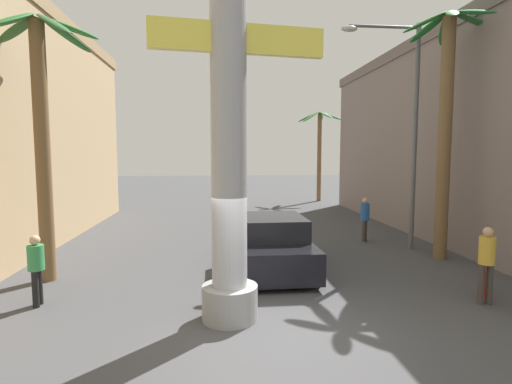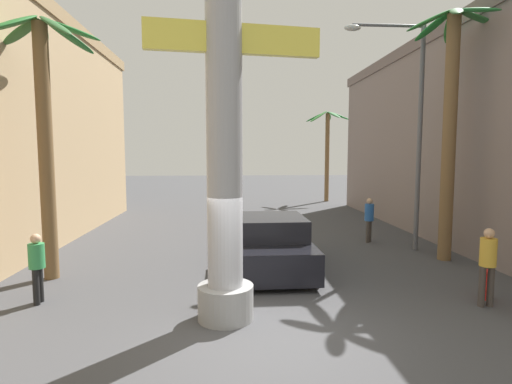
{
  "view_description": "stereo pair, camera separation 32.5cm",
  "coord_description": "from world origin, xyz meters",
  "px_view_note": "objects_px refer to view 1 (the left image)",
  "views": [
    {
      "loc": [
        -1.08,
        -6.9,
        3.35
      ],
      "look_at": [
        0.0,
        3.77,
        2.32
      ],
      "focal_mm": 28.0,
      "sensor_mm": 36.0,
      "label": 1
    },
    {
      "loc": [
        -0.76,
        -6.93,
        3.35
      ],
      "look_at": [
        0.0,
        3.77,
        2.32
      ],
      "focal_mm": 28.0,
      "sensor_mm": 36.0,
      "label": 2
    }
  ],
  "objects_px": {
    "car_lead": "(270,243)",
    "pedestrian_mid_right": "(365,216)",
    "palm_tree_far_right": "(319,141)",
    "palm_tree_near_right": "(446,113)",
    "neon_sign_pole": "(229,37)",
    "street_lamp": "(404,115)",
    "pedestrian_by_sign": "(487,259)",
    "fire_hydrant": "(484,282)",
    "pedestrian_curb_left": "(36,265)",
    "palm_tree_near_left": "(41,114)"
  },
  "relations": [
    {
      "from": "fire_hydrant",
      "to": "car_lead",
      "type": "bearing_deg",
      "value": 147.11
    },
    {
      "from": "neon_sign_pole",
      "to": "palm_tree_near_left",
      "type": "xyz_separation_m",
      "value": [
        -4.71,
        3.02,
        -1.19
      ]
    },
    {
      "from": "car_lead",
      "to": "neon_sign_pole",
      "type": "bearing_deg",
      "value": -109.53
    },
    {
      "from": "palm_tree_near_left",
      "to": "pedestrian_by_sign",
      "type": "height_order",
      "value": "palm_tree_near_left"
    },
    {
      "from": "street_lamp",
      "to": "pedestrian_curb_left",
      "type": "xyz_separation_m",
      "value": [
        -10.37,
        -4.25,
        -3.73
      ]
    },
    {
      "from": "car_lead",
      "to": "pedestrian_mid_right",
      "type": "xyz_separation_m",
      "value": [
        4.07,
        3.02,
        0.27
      ]
    },
    {
      "from": "street_lamp",
      "to": "pedestrian_curb_left",
      "type": "bearing_deg",
      "value": -157.69
    },
    {
      "from": "pedestrian_by_sign",
      "to": "palm_tree_far_right",
      "type": "bearing_deg",
      "value": 86.2
    },
    {
      "from": "palm_tree_far_right",
      "to": "neon_sign_pole",
      "type": "bearing_deg",
      "value": -109.52
    },
    {
      "from": "car_lead",
      "to": "palm_tree_far_right",
      "type": "height_order",
      "value": "palm_tree_far_right"
    },
    {
      "from": "pedestrian_curb_left",
      "to": "pedestrian_by_sign",
      "type": "bearing_deg",
      "value": -5.11
    },
    {
      "from": "neon_sign_pole",
      "to": "pedestrian_curb_left",
      "type": "distance_m",
      "value": 6.37
    },
    {
      "from": "car_lead",
      "to": "pedestrian_by_sign",
      "type": "height_order",
      "value": "pedestrian_by_sign"
    },
    {
      "from": "car_lead",
      "to": "pedestrian_curb_left",
      "type": "bearing_deg",
      "value": -155.16
    },
    {
      "from": "palm_tree_far_right",
      "to": "pedestrian_by_sign",
      "type": "xyz_separation_m",
      "value": [
        -1.29,
        -19.45,
        -3.18
      ]
    },
    {
      "from": "street_lamp",
      "to": "palm_tree_far_right",
      "type": "distance_m",
      "value": 14.35
    },
    {
      "from": "neon_sign_pole",
      "to": "pedestrian_mid_right",
      "type": "bearing_deg",
      "value": 51.27
    },
    {
      "from": "street_lamp",
      "to": "palm_tree_near_right",
      "type": "height_order",
      "value": "palm_tree_near_right"
    },
    {
      "from": "pedestrian_mid_right",
      "to": "street_lamp",
      "type": "bearing_deg",
      "value": -59.34
    },
    {
      "from": "car_lead",
      "to": "fire_hydrant",
      "type": "xyz_separation_m",
      "value": [
        4.67,
        -3.02,
        -0.35
      ]
    },
    {
      "from": "neon_sign_pole",
      "to": "fire_hydrant",
      "type": "relative_size",
      "value": 15.55
    },
    {
      "from": "street_lamp",
      "to": "palm_tree_far_right",
      "type": "relative_size",
      "value": 1.22
    },
    {
      "from": "palm_tree_far_right",
      "to": "palm_tree_near_right",
      "type": "height_order",
      "value": "palm_tree_near_right"
    },
    {
      "from": "street_lamp",
      "to": "fire_hydrant",
      "type": "bearing_deg",
      "value": -92.25
    },
    {
      "from": "street_lamp",
      "to": "palm_tree_near_left",
      "type": "relative_size",
      "value": 1.12
    },
    {
      "from": "palm_tree_near_right",
      "to": "pedestrian_by_sign",
      "type": "relative_size",
      "value": 4.43
    },
    {
      "from": "pedestrian_by_sign",
      "to": "street_lamp",
      "type": "bearing_deg",
      "value": 84.78
    },
    {
      "from": "pedestrian_by_sign",
      "to": "fire_hydrant",
      "type": "height_order",
      "value": "pedestrian_by_sign"
    },
    {
      "from": "palm_tree_far_right",
      "to": "pedestrian_by_sign",
      "type": "relative_size",
      "value": 3.63
    },
    {
      "from": "street_lamp",
      "to": "palm_tree_near_left",
      "type": "distance_m",
      "value": 11.13
    },
    {
      "from": "pedestrian_curb_left",
      "to": "fire_hydrant",
      "type": "relative_size",
      "value": 2.2
    },
    {
      "from": "palm_tree_far_right",
      "to": "pedestrian_mid_right",
      "type": "distance_m",
      "value": 13.49
    },
    {
      "from": "palm_tree_near_left",
      "to": "fire_hydrant",
      "type": "xyz_separation_m",
      "value": [
        10.69,
        -2.35,
        -4.02
      ]
    },
    {
      "from": "neon_sign_pole",
      "to": "palm_tree_near_right",
      "type": "xyz_separation_m",
      "value": [
        6.89,
        4.1,
        -0.95
      ]
    },
    {
      "from": "palm_tree_far_right",
      "to": "pedestrian_curb_left",
      "type": "height_order",
      "value": "palm_tree_far_right"
    },
    {
      "from": "fire_hydrant",
      "to": "street_lamp",
      "type": "bearing_deg",
      "value": 87.75
    },
    {
      "from": "street_lamp",
      "to": "palm_tree_near_right",
      "type": "xyz_separation_m",
      "value": [
        0.72,
        -1.29,
        -0.04
      ]
    },
    {
      "from": "neon_sign_pole",
      "to": "palm_tree_far_right",
      "type": "xyz_separation_m",
      "value": [
        6.99,
        19.71,
        -1.36
      ]
    },
    {
      "from": "palm_tree_near_left",
      "to": "palm_tree_far_right",
      "type": "distance_m",
      "value": 20.38
    },
    {
      "from": "car_lead",
      "to": "pedestrian_by_sign",
      "type": "relative_size",
      "value": 2.95
    },
    {
      "from": "pedestrian_mid_right",
      "to": "fire_hydrant",
      "type": "relative_size",
      "value": 2.33
    },
    {
      "from": "neon_sign_pole",
      "to": "street_lamp",
      "type": "height_order",
      "value": "neon_sign_pole"
    },
    {
      "from": "fire_hydrant",
      "to": "pedestrian_mid_right",
      "type": "bearing_deg",
      "value": 95.64
    },
    {
      "from": "neon_sign_pole",
      "to": "street_lamp",
      "type": "xyz_separation_m",
      "value": [
        6.16,
        5.39,
        -0.91
      ]
    },
    {
      "from": "palm_tree_near_left",
      "to": "palm_tree_near_right",
      "type": "xyz_separation_m",
      "value": [
        11.59,
        1.08,
        0.25
      ]
    },
    {
      "from": "car_lead",
      "to": "fire_hydrant",
      "type": "bearing_deg",
      "value": -32.89
    },
    {
      "from": "palm_tree_far_right",
      "to": "street_lamp",
      "type": "bearing_deg",
      "value": -93.28
    },
    {
      "from": "neon_sign_pole",
      "to": "palm_tree_near_right",
      "type": "distance_m",
      "value": 8.07
    },
    {
      "from": "palm_tree_far_right",
      "to": "palm_tree_near_right",
      "type": "xyz_separation_m",
      "value": [
        -0.1,
        -15.61,
        0.42
      ]
    },
    {
      "from": "street_lamp",
      "to": "pedestrian_mid_right",
      "type": "xyz_separation_m",
      "value": [
        -0.78,
        1.32,
        -3.68
      ]
    }
  ]
}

